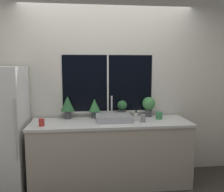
% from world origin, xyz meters
% --- Properties ---
extents(wall_back, '(8.00, 0.09, 2.70)m').
position_xyz_m(wall_back, '(0.00, 0.71, 1.35)').
color(wall_back, silver).
rests_on(wall_back, ground_plane).
extents(wall_right, '(0.06, 7.00, 2.70)m').
position_xyz_m(wall_right, '(2.01, 1.50, 1.35)').
color(wall_right, silver).
rests_on(wall_right, ground_plane).
extents(counter, '(2.16, 0.67, 0.88)m').
position_xyz_m(counter, '(0.00, 0.32, 0.44)').
color(counter, '#B2A893').
rests_on(counter, ground_plane).
extents(refrigerator, '(0.60, 0.71, 1.63)m').
position_xyz_m(refrigerator, '(-1.43, 0.31, 0.82)').
color(refrigerator, silver).
rests_on(refrigerator, ground_plane).
extents(sink, '(0.47, 0.38, 0.33)m').
position_xyz_m(sink, '(0.04, 0.33, 0.93)').
color(sink, '#ADADB2').
rests_on(sink, counter).
extents(potted_plant_far_left, '(0.19, 0.19, 0.33)m').
position_xyz_m(potted_plant_far_left, '(-0.59, 0.58, 1.08)').
color(potted_plant_far_left, '#4C4C51').
rests_on(potted_plant_far_left, counter).
extents(potted_plant_center_left, '(0.17, 0.17, 0.28)m').
position_xyz_m(potted_plant_center_left, '(-0.21, 0.58, 1.05)').
color(potted_plant_center_left, '#4C4C51').
rests_on(potted_plant_center_left, counter).
extents(potted_plant_center_right, '(0.14, 0.14, 0.25)m').
position_xyz_m(potted_plant_center_right, '(0.20, 0.58, 1.02)').
color(potted_plant_center_right, '#4C4C51').
rests_on(potted_plant_center_right, counter).
extents(potted_plant_far_right, '(0.19, 0.19, 0.29)m').
position_xyz_m(potted_plant_far_right, '(0.60, 0.58, 1.06)').
color(potted_plant_far_right, '#4C4C51').
rests_on(potted_plant_far_right, counter).
extents(soap_bottle, '(0.05, 0.05, 0.15)m').
position_xyz_m(soap_bottle, '(0.35, 0.30, 0.95)').
color(soap_bottle, white).
rests_on(soap_bottle, counter).
extents(mug_red, '(0.07, 0.07, 0.09)m').
position_xyz_m(mug_red, '(-0.89, 0.18, 0.93)').
color(mug_red, '#B72D28').
rests_on(mug_red, counter).
extents(mug_grey, '(0.07, 0.07, 0.10)m').
position_xyz_m(mug_grey, '(0.43, 0.24, 0.93)').
color(mug_grey, gray).
rests_on(mug_grey, counter).
extents(mug_green, '(0.09, 0.09, 0.10)m').
position_xyz_m(mug_green, '(0.70, 0.39, 0.93)').
color(mug_green, '#38844C').
rests_on(mug_green, counter).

